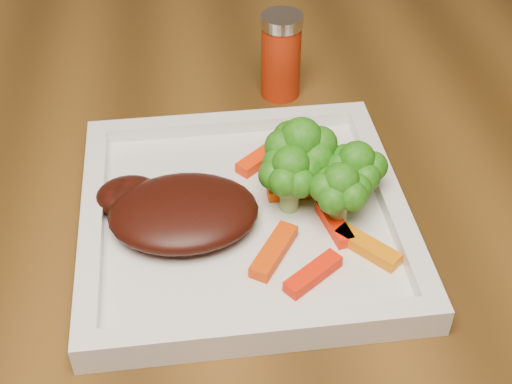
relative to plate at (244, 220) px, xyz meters
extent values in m
cube|color=white|center=(0.00, 0.00, 0.00)|extent=(0.27, 0.27, 0.01)
ellipsoid|color=#360D08|center=(-0.05, -0.01, 0.02)|extent=(0.13, 0.10, 0.03)
cube|color=red|center=(0.04, -0.08, 0.01)|extent=(0.05, 0.04, 0.01)
cube|color=orange|center=(0.09, -0.06, 0.01)|extent=(0.05, 0.05, 0.01)
cube|color=#DA3B03|center=(0.02, -0.05, 0.01)|extent=(0.05, 0.06, 0.01)
cube|color=#D13B03|center=(0.10, 0.04, 0.01)|extent=(0.07, 0.04, 0.01)
cube|color=#F73004|center=(0.02, 0.07, 0.01)|extent=(0.05, 0.05, 0.01)
cube|color=#FF2004|center=(0.07, -0.02, 0.01)|extent=(0.02, 0.05, 0.01)
cube|color=#E04403|center=(0.05, 0.02, 0.01)|extent=(0.05, 0.01, 0.01)
cylinder|color=#A52409|center=(0.06, 0.20, 0.04)|extent=(0.04, 0.04, 0.09)
camera|label=1|loc=(-0.05, -0.44, 0.42)|focal=50.00mm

